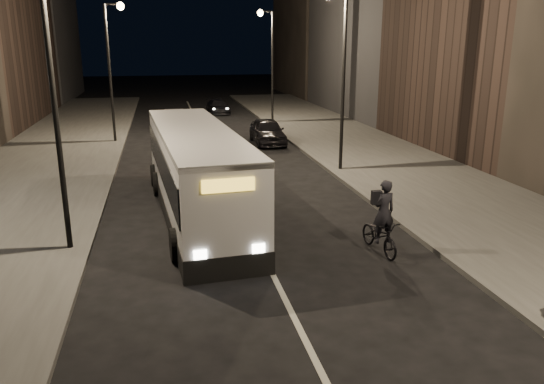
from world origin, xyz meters
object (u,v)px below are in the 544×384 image
car_far (218,107)px  streetlight_right_far (269,51)px  streetlight_left_near (61,69)px  cyclist_on_bicycle (381,229)px  streetlight_right_mid (339,58)px  car_near (268,131)px  streetlight_left_far (113,54)px  car_mid (175,117)px  city_bus (196,169)px

car_far → streetlight_right_far: bearing=-69.4°
streetlight_right_far → streetlight_left_near: (-10.66, -24.00, 0.00)m
cyclist_on_bicycle → car_far: cyclist_on_bicycle is taller
streetlight_right_mid → streetlight_left_near: size_ratio=1.00×
car_far → cyclist_on_bicycle: bearing=-92.6°
streetlight_left_near → car_near: streetlight_left_near is taller
cyclist_on_bicycle → car_far: 32.64m
streetlight_left_far → car_far: size_ratio=2.04×
streetlight_left_near → streetlight_left_far: (0.00, 18.00, 0.00)m
streetlight_right_far → car_near: size_ratio=1.80×
streetlight_left_near → streetlight_right_mid: bearing=36.9°
streetlight_left_near → car_mid: bearing=81.7°
streetlight_left_far → car_far: (7.48, 12.68, -4.78)m
streetlight_left_near → city_bus: (3.73, 2.85, -3.66)m
streetlight_left_far → car_mid: (3.57, 6.35, -4.72)m
streetlight_left_near → car_mid: size_ratio=2.10×
streetlight_right_far → car_near: (-1.73, -8.09, -4.59)m
cyclist_on_bicycle → car_near: cyclist_on_bicycle is taller
streetlight_right_far → car_far: 8.81m
car_near → car_far: bearing=96.4°
streetlight_right_mid → cyclist_on_bicycle: bearing=-100.8°
streetlight_right_far → car_near: streetlight_right_far is taller
streetlight_left_far → streetlight_left_near: bearing=-90.0°
streetlight_left_far → city_bus: streetlight_left_far is taller
car_near → cyclist_on_bicycle: bearing=-89.8°
streetlight_right_far → car_far: streetlight_right_far is taller
cyclist_on_bicycle → car_near: bearing=82.7°
streetlight_left_near → car_mid: 25.06m
city_bus → streetlight_left_far: bearing=99.6°
streetlight_right_far → car_near: 9.46m
streetlight_left_far → car_mid: size_ratio=2.10×
streetlight_left_near → car_far: 31.94m
streetlight_right_mid → car_near: size_ratio=1.80×
car_mid → city_bus: bearing=96.7°
streetlight_right_far → streetlight_left_far: 12.24m
streetlight_left_far → car_near: 10.26m
cyclist_on_bicycle → car_mid: 26.80m
streetlight_right_far → streetlight_left_far: same height
streetlight_right_mid → cyclist_on_bicycle: size_ratio=3.56×
city_bus → streetlight_right_far: bearing=67.6°
streetlight_left_near → city_bus: 5.95m
car_mid → car_far: size_ratio=0.97×
streetlight_left_far → car_mid: bearing=60.7°
streetlight_right_far → car_mid: (-7.10, 0.35, -4.72)m
streetlight_right_mid → cyclist_on_bicycle: streetlight_right_mid is taller
city_bus → car_near: (5.20, 13.06, -0.94)m
streetlight_left_near → streetlight_right_far: bearing=66.0°
city_bus → car_far: bearing=78.1°
car_near → car_far: (-1.45, 14.77, -0.19)m
car_far → streetlight_left_near: bearing=-108.6°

